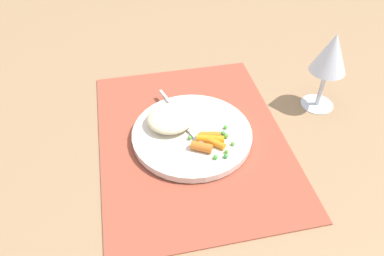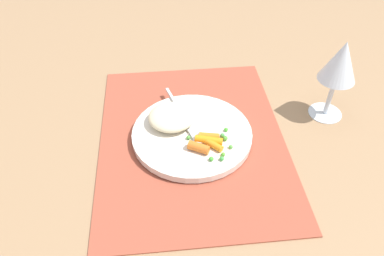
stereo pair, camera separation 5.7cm
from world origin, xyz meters
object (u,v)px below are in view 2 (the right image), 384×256
Objects in this scene: plate at (192,134)px; wine_glass at (340,64)px; rice_mound at (172,117)px; fork at (186,120)px; carrot_portion at (206,142)px.

wine_glass reaches higher than plate.
plate is 1.36× the size of wine_glass.
fork is at bearing 92.55° from rice_mound.
plate is at bearing -149.81° from carrot_portion.
wine_glass reaches higher than rice_mound.
fork is (-0.07, -0.03, -0.00)m from carrot_portion.
wine_glass is at bearing 93.41° from fork.
rice_mound is 0.54× the size of wine_glass.
rice_mound is 1.33× the size of carrot_portion.
rice_mound reaches higher than fork.
plate is at bearing 16.85° from fork.
wine_glass is at bearing 93.33° from rice_mound.
carrot_portion reaches higher than fork.
plate is at bearing -80.42° from wine_glass.
fork is 1.04× the size of wine_glass.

